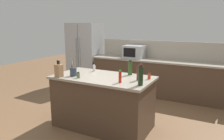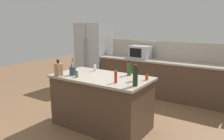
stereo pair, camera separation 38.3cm
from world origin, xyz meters
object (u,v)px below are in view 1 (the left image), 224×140
(vinegar_bottle, at_px, (139,73))
(spice_jar_paprika, at_px, (149,76))
(olive_oil_bottle, at_px, (130,68))
(knife_block, at_px, (59,70))
(utensil_crock, at_px, (73,71))
(wine_bottle, at_px, (141,75))
(hot_sauce_bottle, at_px, (120,77))
(refrigerator, at_px, (85,54))
(salt_shaker, at_px, (94,68))
(spice_jar_oregano, at_px, (78,75))
(microwave, at_px, (134,52))

(vinegar_bottle, bearing_deg, spice_jar_paprika, 48.07)
(olive_oil_bottle, bearing_deg, knife_block, -144.98)
(utensil_crock, height_order, wine_bottle, wine_bottle)
(utensil_crock, relative_size, hot_sauce_bottle, 1.59)
(refrigerator, distance_m, salt_shaker, 2.51)
(refrigerator, xyz_separation_m, wine_bottle, (2.70, -2.46, 0.16))
(spice_jar_oregano, xyz_separation_m, spice_jar_paprika, (1.09, 0.49, 0.01))
(refrigerator, height_order, spice_jar_paprika, refrigerator)
(hot_sauce_bottle, relative_size, wine_bottle, 0.62)
(refrigerator, xyz_separation_m, salt_shaker, (1.56, -1.96, 0.07))
(utensil_crock, xyz_separation_m, olive_oil_bottle, (0.85, 0.55, 0.04))
(hot_sauce_bottle, relative_size, olive_oil_bottle, 0.75)
(microwave, height_order, knife_block, microwave)
(utensil_crock, height_order, vinegar_bottle, utensil_crock)
(microwave, relative_size, knife_block, 1.85)
(microwave, bearing_deg, knife_block, -97.66)
(utensil_crock, bearing_deg, wine_bottle, -0.22)
(spice_jar_oregano, distance_m, salt_shaker, 0.57)
(microwave, relative_size, wine_bottle, 1.65)
(refrigerator, bearing_deg, wine_bottle, -42.27)
(microwave, relative_size, vinegar_bottle, 2.23)
(spice_jar_oregano, distance_m, vinegar_bottle, 1.02)
(microwave, xyz_separation_m, wine_bottle, (1.09, -2.41, -0.01))
(hot_sauce_bottle, relative_size, vinegar_bottle, 0.84)
(spice_jar_oregano, bearing_deg, olive_oil_bottle, 42.45)
(olive_oil_bottle, bearing_deg, refrigerator, 140.34)
(refrigerator, xyz_separation_m, spice_jar_oregano, (1.61, -2.53, 0.06))
(microwave, distance_m, salt_shaker, 1.91)
(hot_sauce_bottle, distance_m, vinegar_bottle, 0.35)
(microwave, distance_m, spice_jar_oregano, 2.48)
(microwave, xyz_separation_m, knife_block, (-0.35, -2.57, -0.05))
(refrigerator, relative_size, microwave, 3.48)
(spice_jar_oregano, bearing_deg, utensil_crock, 154.56)
(microwave, relative_size, salt_shaker, 4.13)
(utensil_crock, xyz_separation_m, vinegar_bottle, (1.13, 0.26, 0.03))
(microwave, height_order, salt_shaker, microwave)
(utensil_crock, relative_size, salt_shaker, 2.47)
(refrigerator, relative_size, utensil_crock, 5.82)
(vinegar_bottle, bearing_deg, knife_block, -161.47)
(hot_sauce_bottle, bearing_deg, salt_shaker, 147.64)
(knife_block, xyz_separation_m, spice_jar_oregano, (0.34, 0.09, -0.06))
(spice_jar_paprika, xyz_separation_m, vinegar_bottle, (-0.13, -0.15, 0.06))
(spice_jar_paprika, distance_m, wine_bottle, 0.43)
(knife_block, height_order, vinegar_bottle, knife_block)
(salt_shaker, bearing_deg, hot_sauce_bottle, -32.36)
(microwave, relative_size, hot_sauce_bottle, 2.67)
(salt_shaker, xyz_separation_m, hot_sauce_bottle, (0.80, -0.51, 0.03))
(utensil_crock, relative_size, olive_oil_bottle, 1.20)
(spice_jar_oregano, xyz_separation_m, vinegar_bottle, (0.96, 0.34, 0.06))
(utensil_crock, bearing_deg, vinegar_bottle, 13.21)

